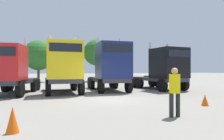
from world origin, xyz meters
name	(u,v)px	position (x,y,z in m)	size (l,w,h in m)	color
ground	(109,99)	(0.00, 0.00, 0.00)	(200.00, 200.00, 0.00)	gray
semi_truck_red	(8,70)	(-5.96, 3.89, 1.75)	(3.66, 6.38, 3.98)	#333338
semi_truck_yellow	(64,67)	(-2.28, 3.74, 1.93)	(2.66, 5.94, 4.34)	#333338
semi_truck_navy	(111,67)	(1.52, 4.11, 2.01)	(2.89, 6.19, 4.45)	#333338
semi_truck_black	(165,68)	(6.34, 3.82, 1.89)	(2.96, 6.03, 4.18)	#333338
visitor_in_hivis	(175,88)	(0.81, -5.25, 1.06)	(0.44, 0.41, 1.82)	#262626
traffic_cone_near	(205,100)	(3.67, -3.69, 0.28)	(0.36, 0.36, 0.55)	#F2590C
traffic_cone_far	(13,120)	(-4.61, -5.47, 0.37)	(0.36, 0.36, 0.73)	#F2590C
oak_far_left	(38,55)	(-4.14, 20.28, 3.89)	(4.37, 4.37, 6.08)	#4C3823
oak_far_centre	(64,59)	(-0.34, 22.44, 3.60)	(2.88, 2.88, 5.07)	#4C3823
oak_far_right	(97,53)	(4.42, 19.74, 4.48)	(4.09, 4.09, 6.54)	#4C3823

